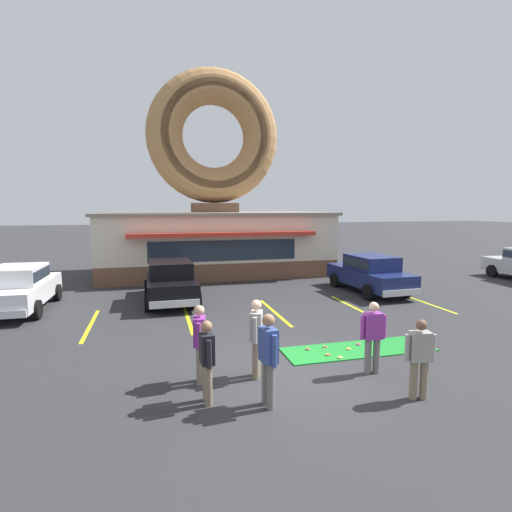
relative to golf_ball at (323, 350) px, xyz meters
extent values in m
plane|color=#2D2D30|center=(-1.28, -1.06, -0.05)|extent=(160.00, 160.00, 0.00)
cube|color=brown|center=(-0.79, 12.94, 0.40)|extent=(12.00, 6.00, 0.90)
cube|color=beige|center=(-0.79, 12.94, 2.00)|extent=(12.00, 6.00, 2.30)
cube|color=gray|center=(-0.79, 12.94, 3.23)|extent=(12.30, 6.30, 0.16)
cube|color=red|center=(-0.79, 9.64, 2.30)|extent=(9.00, 0.60, 0.20)
cube|color=#232D3D|center=(-0.79, 9.92, 1.50)|extent=(7.20, 0.03, 1.00)
cube|color=brown|center=(-0.79, 12.94, 3.56)|extent=(2.40, 1.80, 0.50)
torus|color=#B27F4C|center=(-0.79, 12.94, 7.36)|extent=(7.10, 1.90, 7.10)
torus|color=tan|center=(-0.79, 12.51, 7.36)|extent=(6.25, 1.05, 6.24)
cube|color=#1E842D|center=(0.93, -0.12, -0.04)|extent=(3.94, 1.18, 0.03)
torus|color=#A5724C|center=(0.13, 0.18, 0.00)|extent=(0.13, 0.13, 0.04)
torus|color=#A5724C|center=(-0.37, 0.14, 0.00)|extent=(0.13, 0.13, 0.04)
torus|color=#D8667F|center=(1.06, 0.14, 0.00)|extent=(0.13, 0.13, 0.04)
torus|color=#D17F47|center=(-0.04, -0.34, 0.00)|extent=(0.13, 0.13, 0.04)
torus|color=#E5C666|center=(0.17, -0.59, 0.00)|extent=(0.13, 0.13, 0.04)
torus|color=#E5C666|center=(2.32, -0.44, 0.00)|extent=(0.13, 0.13, 0.04)
torus|color=#E5C666|center=(0.65, -0.11, 0.00)|extent=(0.13, 0.13, 0.04)
sphere|color=white|center=(0.00, 0.00, 0.00)|extent=(0.04, 0.04, 0.04)
cylinder|color=silver|center=(2.65, -0.25, 0.25)|extent=(0.01, 0.01, 0.55)
cube|color=red|center=(2.71, -0.25, 0.48)|extent=(0.12, 0.01, 0.08)
cube|color=navy|center=(4.86, 6.16, 0.61)|extent=(1.96, 4.47, 0.68)
cube|color=navy|center=(4.87, 6.01, 1.25)|extent=(1.65, 2.17, 0.60)
cube|color=#232D3D|center=(4.87, 6.01, 1.27)|extent=(1.67, 2.09, 0.36)
cube|color=silver|center=(4.76, 8.39, 0.37)|extent=(1.67, 0.18, 0.24)
cube|color=silver|center=(4.96, 3.94, 0.37)|extent=(1.67, 0.18, 0.24)
cylinder|color=black|center=(3.92, 7.49, 0.27)|extent=(0.25, 0.65, 0.64)
cylinder|color=black|center=(5.68, 7.57, 0.27)|extent=(0.25, 0.65, 0.64)
cylinder|color=black|center=(4.04, 4.76, 0.27)|extent=(0.25, 0.65, 0.64)
cylinder|color=black|center=(5.80, 4.84, 0.27)|extent=(0.25, 0.65, 0.64)
cube|color=silver|center=(-8.71, 6.44, 0.61)|extent=(1.83, 4.43, 0.68)
cube|color=silver|center=(-8.72, 6.29, 1.25)|extent=(1.59, 2.13, 0.60)
cube|color=#232D3D|center=(-8.72, 6.29, 1.27)|extent=(1.62, 2.04, 0.36)
cube|color=silver|center=(-8.68, 8.67, 0.37)|extent=(1.67, 0.13, 0.24)
cylinder|color=black|center=(-9.57, 7.82, 0.27)|extent=(0.23, 0.64, 0.64)
cylinder|color=black|center=(-7.81, 7.79, 0.27)|extent=(0.23, 0.64, 0.64)
cylinder|color=black|center=(-7.86, 5.06, 0.27)|extent=(0.23, 0.64, 0.64)
cube|color=black|center=(-3.50, 6.54, 0.61)|extent=(1.83, 4.43, 0.68)
cube|color=black|center=(-3.50, 6.39, 1.25)|extent=(1.59, 2.12, 0.60)
cube|color=#232D3D|center=(-3.50, 6.39, 1.27)|extent=(1.62, 2.04, 0.36)
cube|color=silver|center=(-3.54, 8.77, 0.37)|extent=(1.67, 0.13, 0.24)
cube|color=silver|center=(-3.47, 4.31, 0.37)|extent=(1.67, 0.13, 0.24)
cylinder|color=black|center=(-4.40, 7.89, 0.27)|extent=(0.23, 0.64, 0.64)
cylinder|color=black|center=(-2.64, 7.92, 0.27)|extent=(0.23, 0.64, 0.64)
cylinder|color=black|center=(-4.36, 5.16, 0.27)|extent=(0.23, 0.64, 0.64)
cylinder|color=black|center=(-2.60, 5.19, 0.27)|extent=(0.23, 0.64, 0.64)
cube|color=silver|center=(13.95, 8.61, 0.37)|extent=(1.67, 0.21, 0.24)
cylinder|color=black|center=(13.01, 7.81, 0.27)|extent=(0.26, 0.65, 0.64)
cylinder|color=#7F7056|center=(-3.21, -1.82, 0.34)|extent=(0.15, 0.15, 0.78)
cylinder|color=#7F7056|center=(-3.20, -2.02, 0.34)|extent=(0.15, 0.15, 0.78)
cube|color=black|center=(-3.21, -1.92, 1.01)|extent=(0.26, 0.39, 0.57)
cylinder|color=black|center=(-3.22, -1.67, 0.98)|extent=(0.10, 0.10, 0.52)
cylinder|color=black|center=(-3.20, -2.17, 0.98)|extent=(0.10, 0.10, 0.52)
sphere|color=#9E7051|center=(-3.21, -1.92, 1.43)|extent=(0.21, 0.21, 0.21)
cylinder|color=#7F7056|center=(-3.22, -0.93, 0.36)|extent=(0.15, 0.15, 0.81)
cylinder|color=#7F7056|center=(-3.26, -1.12, 0.36)|extent=(0.15, 0.15, 0.81)
cube|color=#8C3393|center=(-3.24, -1.02, 1.06)|extent=(0.30, 0.42, 0.59)
cylinder|color=#8C3393|center=(-3.20, -0.78, 1.03)|extent=(0.10, 0.10, 0.55)
cylinder|color=#8C3393|center=(-3.28, -1.27, 1.03)|extent=(0.10, 0.10, 0.55)
sphere|color=tan|center=(-3.24, -1.02, 1.50)|extent=(0.22, 0.22, 0.22)
cylinder|color=slate|center=(0.39, -1.48, 0.34)|extent=(0.15, 0.15, 0.79)
cylinder|color=slate|center=(0.59, -1.50, 0.34)|extent=(0.15, 0.15, 0.79)
cube|color=#8C3393|center=(0.49, -1.49, 1.02)|extent=(0.40, 0.27, 0.58)
cylinder|color=#8C3393|center=(0.24, -1.47, 1.00)|extent=(0.10, 0.10, 0.53)
cylinder|color=#8C3393|center=(0.74, -1.51, 1.00)|extent=(0.10, 0.10, 0.53)
sphere|color=beige|center=(0.49, -1.49, 1.45)|extent=(0.21, 0.21, 0.21)
cylinder|color=#7F7056|center=(-2.07, -1.14, 0.37)|extent=(0.15, 0.15, 0.84)
cylinder|color=#7F7056|center=(-2.00, -0.95, 0.37)|extent=(0.15, 0.15, 0.84)
cube|color=gray|center=(-2.03, -1.05, 1.09)|extent=(0.36, 0.44, 0.61)
cylinder|color=gray|center=(-2.13, -1.28, 1.06)|extent=(0.10, 0.10, 0.56)
cylinder|color=gray|center=(-1.94, -0.81, 1.06)|extent=(0.10, 0.10, 0.56)
sphere|color=beige|center=(-2.03, -1.05, 1.54)|extent=(0.22, 0.22, 0.22)
cylinder|color=slate|center=(-2.13, -2.43, 0.38)|extent=(0.15, 0.15, 0.86)
cylinder|color=slate|center=(-2.16, -2.24, 0.38)|extent=(0.15, 0.15, 0.86)
cube|color=#33478C|center=(-2.15, -2.34, 1.12)|extent=(0.30, 0.42, 0.63)
cylinder|color=#33478C|center=(-2.10, -2.58, 1.09)|extent=(0.10, 0.10, 0.58)
cylinder|color=#33478C|center=(-2.19, -2.09, 1.09)|extent=(0.10, 0.10, 0.58)
sphere|color=#9E7051|center=(-2.15, -2.34, 1.58)|extent=(0.23, 0.23, 0.23)
cylinder|color=#7F7056|center=(0.62, -2.75, 0.33)|extent=(0.15, 0.15, 0.76)
cylinder|color=#7F7056|center=(0.81, -2.79, 0.33)|extent=(0.15, 0.15, 0.76)
cube|color=gray|center=(0.71, -2.77, 0.99)|extent=(0.42, 0.31, 0.56)
cylinder|color=gray|center=(0.47, -2.73, 0.96)|extent=(0.10, 0.10, 0.51)
cylinder|color=gray|center=(0.96, -2.82, 0.96)|extent=(0.10, 0.10, 0.51)
sphere|color=brown|center=(0.71, -2.77, 1.40)|extent=(0.20, 0.20, 0.20)
cylinder|color=#1E662D|center=(5.81, 9.64, 0.42)|extent=(0.56, 0.56, 0.95)
torus|color=#123D1B|center=(5.81, 9.64, 0.90)|extent=(0.57, 0.57, 0.05)
cube|color=yellow|center=(-6.07, 3.94, -0.05)|extent=(0.12, 3.60, 0.01)
cube|color=yellow|center=(-3.07, 3.94, -0.05)|extent=(0.12, 3.60, 0.01)
cube|color=yellow|center=(-0.07, 3.94, -0.05)|extent=(0.12, 3.60, 0.01)
cube|color=yellow|center=(2.93, 3.94, -0.05)|extent=(0.12, 3.60, 0.01)
cube|color=yellow|center=(5.93, 3.94, -0.05)|extent=(0.12, 3.60, 0.01)
camera|label=1|loc=(-4.11, -9.02, 3.60)|focal=28.00mm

